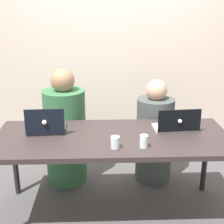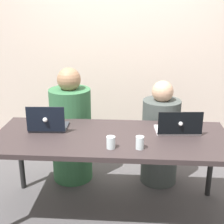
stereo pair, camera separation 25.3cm
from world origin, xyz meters
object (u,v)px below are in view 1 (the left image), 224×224
object	(u,v)px
person_on_right	(154,137)
laptop_back_right	(176,125)
person_on_left	(65,133)
laptop_back_left	(46,127)
water_glass_right	(144,142)
water_glass_center	(115,143)

from	to	relation	value
person_on_right	laptop_back_right	world-z (taller)	person_on_right
person_on_left	person_on_right	xyz separation A→B (m)	(0.90, 0.00, -0.05)
laptop_back_left	laptop_back_right	bearing A→B (deg)	177.54
laptop_back_right	person_on_right	bearing A→B (deg)	-82.97
laptop_back_left	person_on_right	bearing A→B (deg)	-157.24
laptop_back_right	water_glass_right	bearing A→B (deg)	41.06
laptop_back_right	water_glass_right	world-z (taller)	laptop_back_right
person_on_left	water_glass_right	xyz separation A→B (m)	(0.67, -0.79, 0.25)
laptop_back_left	water_glass_center	bearing A→B (deg)	147.09
laptop_back_left	person_on_left	bearing A→B (deg)	-104.18
person_on_right	water_glass_center	xyz separation A→B (m)	(-0.44, -0.80, 0.30)
person_on_left	laptop_back_left	world-z (taller)	person_on_left
laptop_back_right	water_glass_center	world-z (taller)	laptop_back_right
person_on_right	laptop_back_left	xyz separation A→B (m)	(-0.99, -0.48, 0.31)
laptop_back_right	laptop_back_left	size ratio (longest dim) A/B	1.15
water_glass_right	water_glass_center	size ratio (longest dim) A/B	1.06
person_on_left	laptop_back_right	bearing A→B (deg)	149.64
laptop_back_right	laptop_back_left	xyz separation A→B (m)	(-1.09, -0.01, 0.00)
laptop_back_right	laptop_back_left	bearing A→B (deg)	-4.09
person_on_left	water_glass_right	distance (m)	1.07
person_on_left	water_glass_center	world-z (taller)	person_on_left
laptop_back_left	water_glass_right	world-z (taller)	laptop_back_left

